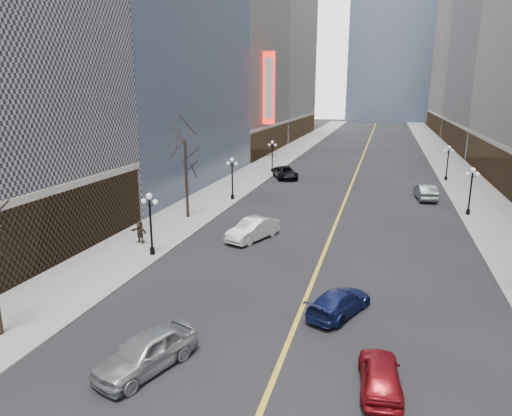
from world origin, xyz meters
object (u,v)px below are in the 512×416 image
Objects in this scene: car_nb_mid at (253,229)px; car_nb_far at (285,173)px; car_sb_near at (339,302)px; car_sb_mid at (380,375)px; streetlamp_east_2 at (471,186)px; car_nb_near at (146,351)px; streetlamp_west_3 at (272,153)px; streetlamp_west_2 at (232,174)px; car_sb_far at (425,192)px; streetlamp_east_3 at (448,159)px; streetlamp_west_1 at (150,217)px.

car_nb_mid is 26.73m from car_nb_far.
car_sb_near is 1.16× the size of car_sb_mid.
streetlamp_east_2 is 35.01m from car_nb_near.
streetlamp_west_3 reaches higher than car_sb_mid.
car_nb_near is at bearing -78.10° from streetlamp_west_2.
car_nb_near is at bearing -82.46° from streetlamp_west_3.
car_sb_far is (6.39, 29.38, 0.18)m from car_sb_near.
streetlamp_west_2 reaches higher than car_nb_near.
streetlamp_east_3 and streetlamp_west_2 have the same top height.
streetlamp_east_2 is at bearing -37.33° from streetlamp_west_3.
streetlamp_east_2 is 0.88× the size of car_nb_mid.
car_nb_mid is at bearing -30.09° from car_sb_near.
streetlamp_east_3 is at bearing -79.63° from car_sb_near.
car_nb_far is (2.80, 14.22, -2.10)m from streetlamp_west_2.
car_sb_mid is at bearing -61.26° from streetlamp_west_2.
car_sb_near is 0.90× the size of car_sb_far.
car_nb_far is (2.80, -3.78, -2.10)m from streetlamp_west_3.
car_nb_far is 19.14m from car_sb_far.
car_nb_far reaches higher than car_sb_near.
car_sb_far is at bearing -106.15° from streetlamp_east_3.
streetlamp_east_2 is 1.00× the size of streetlamp_west_1.
streetlamp_east_3 reaches higher than car_nb_near.
streetlamp_east_2 and streetlamp_west_3 have the same top height.
streetlamp_east_2 is at bearing -90.00° from streetlamp_east_3.
streetlamp_west_1 reaches higher than car_nb_mid.
streetlamp_west_3 is 5.15m from car_nb_far.
car_sb_mid is at bearing 77.11° from car_sb_far.
streetlamp_west_1 reaches higher than car_nb_near.
streetlamp_east_3 is 0.88× the size of car_sb_far.
streetlamp_west_3 is at bearing 102.50° from car_nb_far.
streetlamp_west_1 is at bearing -142.67° from streetlamp_east_2.
car_sb_far is at bearing 89.72° from car_nb_near.
streetlamp_west_3 is at bearing 90.00° from streetlamp_west_2.
car_nb_far is (-3.61, 44.66, -0.02)m from car_nb_near.
car_sb_near is (7.92, -10.84, -0.17)m from car_nb_mid.
car_sb_near is (7.39, 7.27, -0.16)m from car_nb_near.
streetlamp_west_1 is at bearing 44.01° from car_sb_far.
car_sb_mid is at bearing -99.13° from streetlamp_east_3.
streetlamp_west_3 reaches higher than car_nb_near.
car_nb_mid is at bearing -145.17° from streetlamp_east_2.
streetlamp_east_2 is at bearing 80.87° from car_nb_near.
car_sb_far is (20.19, 6.22, -2.06)m from streetlamp_west_2.
streetlamp_west_2 reaches higher than car_sb_mid.
car_nb_mid is (-17.72, -30.33, -2.06)m from streetlamp_east_3.
streetlamp_west_3 is 23.47m from car_sb_far.
streetlamp_west_2 is (-23.60, -18.00, 0.00)m from streetlamp_east_3.
streetlamp_west_1 reaches higher than car_sb_far.
streetlamp_west_1 reaches higher than car_sb_near.
streetlamp_east_3 is 51.43m from car_nb_near.
car_sb_mid is (16.02, -47.21, -2.22)m from streetlamp_west_3.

